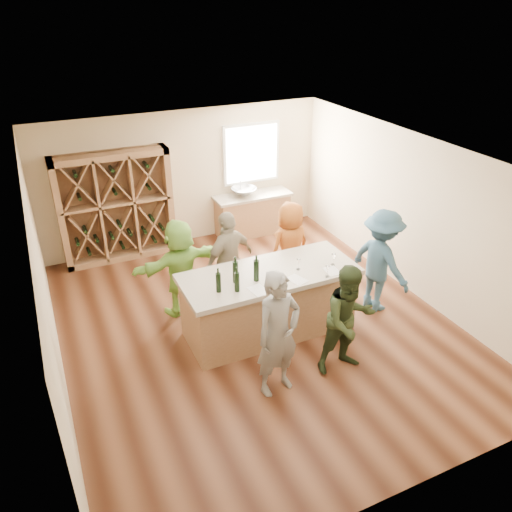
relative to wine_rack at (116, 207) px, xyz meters
name	(u,v)px	position (x,y,z in m)	size (l,w,h in m)	color
floor	(256,326)	(1.50, -3.27, -1.15)	(6.00, 7.00, 0.10)	#542E1B
ceiling	(256,155)	(1.50, -3.27, 1.75)	(6.00, 7.00, 0.10)	white
wall_back	(184,178)	(1.50, 0.28, 0.30)	(6.00, 0.10, 2.80)	beige
wall_front	(412,405)	(1.50, -6.82, 0.30)	(6.00, 0.10, 2.80)	beige
wall_left	(41,294)	(-1.55, -3.27, 0.30)	(0.10, 7.00, 2.80)	beige
wall_right	(414,215)	(4.55, -3.27, 0.30)	(0.10, 7.00, 2.80)	beige
window_frame	(251,153)	(3.00, 0.20, 0.65)	(1.30, 0.06, 1.30)	white
window_pane	(252,154)	(3.00, 0.17, 0.65)	(1.18, 0.01, 1.18)	white
wine_rack	(116,207)	(0.00, 0.00, 0.00)	(2.20, 0.45, 2.20)	#916845
back_counter_base	(252,215)	(2.90, -0.07, -0.67)	(1.60, 0.58, 0.86)	#916845
back_counter_top	(252,196)	(2.90, -0.07, -0.21)	(1.70, 0.62, 0.06)	#AA9E8B
sink	(244,192)	(2.70, -0.07, -0.09)	(0.54, 0.54, 0.19)	silver
faucet	(241,187)	(2.70, 0.11, -0.03)	(0.02, 0.02, 0.30)	silver
tasting_counter_base	(269,304)	(1.62, -3.51, -0.60)	(2.60, 1.00, 1.00)	#916845
tasting_counter_top	(269,274)	(1.62, -3.51, -0.06)	(2.72, 1.12, 0.08)	#AA9E8B
wine_bottle_a	(218,283)	(0.73, -3.70, 0.13)	(0.07, 0.07, 0.30)	black
wine_bottle_b	(237,282)	(0.97, -3.80, 0.13)	(0.07, 0.07, 0.30)	black
wine_bottle_c	(235,272)	(1.05, -3.56, 0.15)	(0.08, 0.08, 0.34)	black
wine_bottle_e	(256,270)	(1.34, -3.64, 0.15)	(0.08, 0.08, 0.34)	black
wine_glass_a	(268,285)	(1.38, -3.97, 0.07)	(0.07, 0.07, 0.18)	white
wine_glass_c	(327,271)	(2.35, -3.99, 0.07)	(0.07, 0.07, 0.18)	white
wine_glass_d	(298,265)	(2.06, -3.62, 0.06)	(0.06, 0.06, 0.17)	white
wine_glass_e	(333,259)	(2.62, -3.71, 0.07)	(0.07, 0.07, 0.19)	white
tasting_menu_a	(258,290)	(1.25, -3.90, -0.02)	(0.22, 0.30, 0.00)	white
tasting_menu_b	(297,280)	(1.89, -3.88, -0.02)	(0.21, 0.29, 0.00)	white
tasting_menu_c	(332,271)	(2.51, -3.88, -0.02)	(0.21, 0.28, 0.00)	white
person_near_left	(278,334)	(1.14, -4.74, -0.19)	(0.66, 0.49, 1.82)	slate
person_near_right	(349,320)	(2.23, -4.77, -0.27)	(0.81, 0.44, 1.66)	#263319
person_server	(380,261)	(3.59, -3.68, -0.20)	(1.16, 0.54, 1.80)	#335972
person_far_mid	(229,260)	(1.34, -2.56, -0.23)	(1.02, 0.52, 1.75)	gray
person_far_right	(290,246)	(2.56, -2.45, -0.27)	(0.81, 0.53, 1.65)	#994C19
person_far_left	(181,267)	(0.55, -2.38, -0.26)	(1.55, 0.56, 1.67)	#8CC64C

